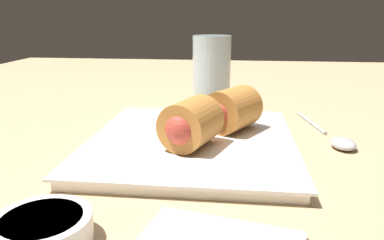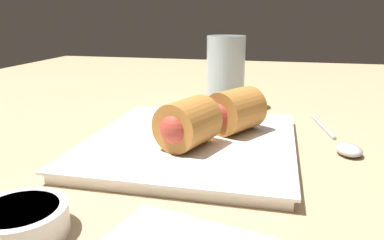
{
  "view_description": "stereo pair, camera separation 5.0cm",
  "coord_description": "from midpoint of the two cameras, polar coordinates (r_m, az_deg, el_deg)",
  "views": [
    {
      "loc": [
        -46.2,
        -7.97,
        18.49
      ],
      "look_at": [
        -2.08,
        -2.92,
        5.75
      ],
      "focal_mm": 35.0,
      "sensor_mm": 36.0,
      "label": 1
    },
    {
      "loc": [
        -45.35,
        -12.91,
        18.49
      ],
      "look_at": [
        -2.08,
        -2.92,
        5.75
      ],
      "focal_mm": 35.0,
      "sensor_mm": 36.0,
      "label": 2
    }
  ],
  "objects": [
    {
      "name": "dipping_bowl_near",
      "position": [
        0.31,
        -20.48,
        -14.23
      ],
      "size": [
        7.18,
        7.18,
        2.27
      ],
      "color": "white",
      "rests_on": "table_surface"
    },
    {
      "name": "roll_front_left",
      "position": [
        0.49,
        9.26,
        1.3
      ],
      "size": [
        8.31,
        8.08,
        5.61
      ],
      "color": "#B77533",
      "rests_on": "serving_plate"
    },
    {
      "name": "table_surface",
      "position": [
        0.5,
        0.14,
        -4.42
      ],
      "size": [
        180.0,
        140.0,
        2.0
      ],
      "color": "tan",
      "rests_on": "ground"
    },
    {
      "name": "spoon",
      "position": [
        0.52,
        24.76,
        -3.47
      ],
      "size": [
        18.48,
        5.0,
        1.33
      ],
      "color": "#B2B2B7",
      "rests_on": "table_surface"
    },
    {
      "name": "drinking_glass",
      "position": [
        0.67,
        7.3,
        7.21
      ],
      "size": [
        6.77,
        6.77,
        12.71
      ],
      "color": "silver",
      "rests_on": "table_surface"
    },
    {
      "name": "roll_front_right",
      "position": [
        0.42,
        2.42,
        -0.7
      ],
      "size": [
        7.93,
        7.46,
        5.61
      ],
      "color": "#B77533",
      "rests_on": "serving_plate"
    },
    {
      "name": "serving_plate",
      "position": [
        0.47,
        3.05,
        -3.55
      ],
      "size": [
        27.74,
        25.06,
        1.5
      ],
      "color": "white",
      "rests_on": "table_surface"
    }
  ]
}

